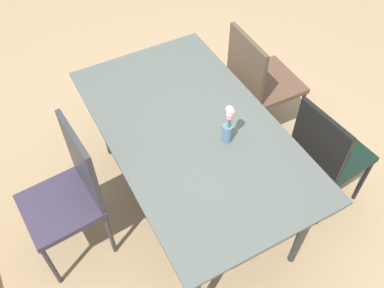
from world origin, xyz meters
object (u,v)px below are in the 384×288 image
at_px(dining_table, 192,135).
at_px(chair_far_side, 70,191).
at_px(chair_near_right, 259,79).
at_px(chair_near_left, 327,152).
at_px(flower_vase, 229,124).

height_order(dining_table, chair_far_side, chair_far_side).
bearing_deg(chair_near_right, chair_far_side, -77.83).
xyz_separation_m(dining_table, chair_near_left, (-0.38, -0.77, -0.20)).
bearing_deg(chair_far_side, flower_vase, -110.54).
bearing_deg(flower_vase, chair_near_right, -48.97).
height_order(chair_near_right, flower_vase, flower_vase).
relative_size(chair_near_right, chair_near_left, 1.06).
height_order(dining_table, chair_near_left, chair_near_left).
bearing_deg(chair_far_side, chair_near_left, -111.64).
xyz_separation_m(chair_far_side, flower_vase, (-0.25, -0.90, 0.34)).
relative_size(chair_far_side, chair_near_right, 1.05).
distance_m(chair_far_side, flower_vase, 0.99).
distance_m(chair_far_side, chair_near_right, 1.56).
relative_size(chair_far_side, flower_vase, 3.69).
bearing_deg(dining_table, chair_far_side, 83.98).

